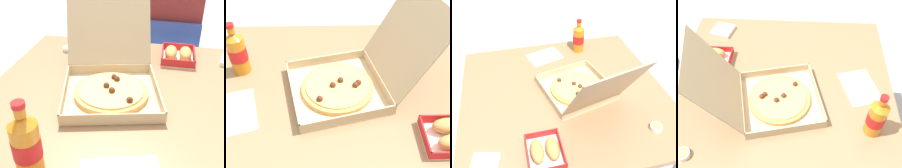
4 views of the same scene
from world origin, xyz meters
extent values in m
cube|color=#997551|center=(0.00, 0.00, 0.73)|extent=(1.10, 1.06, 0.03)
cylinder|color=#B7B7BC|center=(-0.48, 0.46, 0.36)|extent=(0.05, 0.05, 0.72)
cube|color=#2D4CAD|center=(0.12, 0.83, 0.43)|extent=(0.41, 0.41, 0.04)
cube|color=#2D4CAD|center=(0.11, 0.65, 0.64)|extent=(0.36, 0.04, 0.38)
cylinder|color=#B2B2B7|center=(0.29, 1.00, 0.21)|extent=(0.03, 0.03, 0.43)
cylinder|color=#B2B2B7|center=(-0.05, 1.01, 0.21)|extent=(0.03, 0.03, 0.43)
cylinder|color=#B2B2B7|center=(0.28, 0.66, 0.21)|extent=(0.03, 0.03, 0.43)
cylinder|color=#B2B2B7|center=(-0.06, 0.67, 0.21)|extent=(0.03, 0.03, 0.43)
cylinder|color=#333847|center=(0.21, 0.98, 0.23)|extent=(0.09, 0.09, 0.45)
cylinder|color=#333847|center=(0.03, 0.98, 0.23)|extent=(0.09, 0.09, 0.45)
cube|color=#333847|center=(0.21, 0.93, 0.50)|extent=(0.12, 0.30, 0.10)
cube|color=#333847|center=(0.03, 0.93, 0.50)|extent=(0.12, 0.30, 0.10)
cube|color=maroon|center=(0.12, 0.77, 0.76)|extent=(0.36, 0.19, 0.42)
cube|color=tan|center=(-0.07, 0.00, 0.75)|extent=(0.42, 0.42, 0.01)
cube|color=tan|center=(-0.03, -0.17, 0.78)|extent=(0.34, 0.09, 0.04)
cube|color=tan|center=(-0.23, -0.04, 0.78)|extent=(0.09, 0.34, 0.04)
cube|color=tan|center=(0.10, 0.04, 0.78)|extent=(0.09, 0.34, 0.04)
cube|color=tan|center=(-0.11, 0.16, 0.78)|extent=(0.34, 0.09, 0.04)
cube|color=tan|center=(-0.13, 0.25, 0.95)|extent=(0.38, 0.25, 0.31)
cylinder|color=tan|center=(-0.07, 0.00, 0.76)|extent=(0.28, 0.28, 0.02)
cylinder|color=#EAC666|center=(-0.07, 0.00, 0.78)|extent=(0.24, 0.24, 0.01)
sphere|color=#562819|center=(-0.09, 0.01, 0.79)|extent=(0.02, 0.02, 0.02)
sphere|color=#562819|center=(0.01, -0.07, 0.79)|extent=(0.02, 0.02, 0.02)
sphere|color=#562819|center=(-0.07, 0.08, 0.79)|extent=(0.02, 0.02, 0.02)
sphere|color=#562819|center=(-0.06, -0.02, 0.79)|extent=(0.02, 0.02, 0.02)
sphere|color=#562819|center=(-0.06, 0.07, 0.79)|extent=(0.02, 0.02, 0.02)
cube|color=white|center=(0.17, 0.37, 0.75)|extent=(0.15, 0.19, 0.00)
cube|color=red|center=(0.17, 0.28, 0.77)|extent=(0.15, 0.01, 0.03)
cube|color=red|center=(0.17, 0.46, 0.77)|extent=(0.15, 0.01, 0.03)
cube|color=red|center=(0.10, 0.37, 0.77)|extent=(0.01, 0.19, 0.03)
cube|color=red|center=(0.25, 0.37, 0.77)|extent=(0.01, 0.19, 0.03)
ellipsoid|color=tan|center=(0.14, 0.37, 0.78)|extent=(0.06, 0.12, 0.05)
ellipsoid|color=tan|center=(0.21, 0.37, 0.78)|extent=(0.06, 0.12, 0.05)
cylinder|color=orange|center=(-0.20, -0.40, 0.83)|extent=(0.07, 0.07, 0.16)
cone|color=orange|center=(-0.20, -0.40, 0.92)|extent=(0.07, 0.07, 0.02)
cylinder|color=orange|center=(-0.20, -0.40, 0.95)|extent=(0.03, 0.03, 0.02)
cylinder|color=red|center=(-0.20, -0.40, 0.97)|extent=(0.03, 0.03, 0.01)
cylinder|color=red|center=(-0.20, -0.40, 0.84)|extent=(0.07, 0.07, 0.06)
cylinder|color=white|center=(-0.36, 0.36, 0.76)|extent=(0.06, 0.06, 0.02)
cylinder|color=#DBBC66|center=(-0.36, 0.36, 0.77)|extent=(0.05, 0.05, 0.01)
camera|label=1|loc=(0.11, -0.86, 1.33)|focal=45.18mm
camera|label=2|loc=(0.70, -0.02, 1.49)|focal=43.75mm
camera|label=3|loc=(0.24, 0.98, 1.65)|focal=39.32mm
camera|label=4|loc=(-0.83, -0.09, 1.74)|focal=43.72mm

